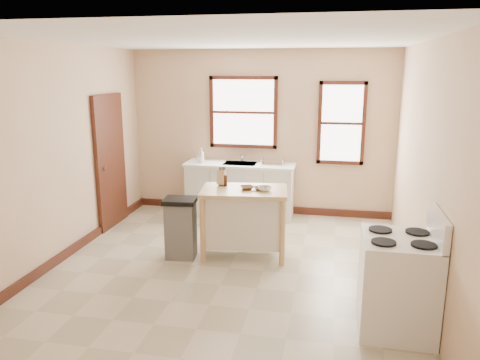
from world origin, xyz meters
name	(u,v)px	position (x,y,z in m)	size (l,w,h in m)	color
floor	(229,268)	(0.00, 0.00, 0.00)	(5.00, 5.00, 0.00)	#C1B599
ceiling	(228,40)	(0.00, 0.00, 2.80)	(5.00, 5.00, 0.00)	white
wall_back	(261,133)	(0.00, 2.50, 1.40)	(4.50, 0.04, 2.80)	#DAB48F
wall_left	(60,154)	(-2.25, 0.00, 1.40)	(0.04, 5.00, 2.80)	#DAB48F
wall_right	(425,168)	(2.25, 0.00, 1.40)	(0.04, 5.00, 2.80)	#DAB48F
window_main	(243,112)	(-0.30, 2.48, 1.75)	(1.17, 0.06, 1.22)	#411711
window_side	(341,123)	(1.35, 2.48, 1.60)	(0.77, 0.06, 1.37)	#411711
door_left	(110,161)	(-2.21, 1.30, 1.05)	(0.06, 0.90, 2.10)	#411711
baseboard_back	(260,208)	(0.00, 2.47, 0.06)	(4.50, 0.04, 0.12)	#411711
baseboard_left	(71,251)	(-2.22, 0.00, 0.06)	(0.04, 5.00, 0.12)	#411711
sink_counter	(240,189)	(-0.30, 2.20, 0.46)	(1.86, 0.62, 0.92)	silver
faucet	(242,155)	(-0.30, 2.38, 1.03)	(0.03, 0.03, 0.22)	silver
soap_bottle_a	(201,155)	(-0.96, 2.13, 1.04)	(0.09, 0.09, 0.24)	#B2B2B2
soap_bottle_b	(200,157)	(-0.98, 2.12, 1.01)	(0.08, 0.08, 0.18)	#B2B2B2
dish_rack	(273,162)	(0.26, 2.21, 0.97)	(0.37, 0.28, 0.09)	silver
kitchen_island	(244,222)	(0.10, 0.48, 0.46)	(1.13, 0.72, 0.92)	tan
knife_block	(221,178)	(-0.24, 0.63, 1.02)	(0.10, 0.10, 0.20)	tan
pepper_grinder	(226,181)	(-0.18, 0.60, 1.00)	(0.04, 0.04, 0.15)	#3E1C10
bowl_a	(247,188)	(0.14, 0.48, 0.95)	(0.18, 0.18, 0.04)	brown
bowl_b	(260,188)	(0.31, 0.49, 0.94)	(0.16, 0.16, 0.04)	brown
bowl_c	(265,189)	(0.38, 0.45, 0.95)	(0.18, 0.18, 0.06)	silver
trash_bin	(181,228)	(-0.71, 0.24, 0.41)	(0.42, 0.35, 0.82)	#585756
gas_stove	(398,271)	(1.89, -1.05, 0.60)	(0.75, 0.76, 1.20)	white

